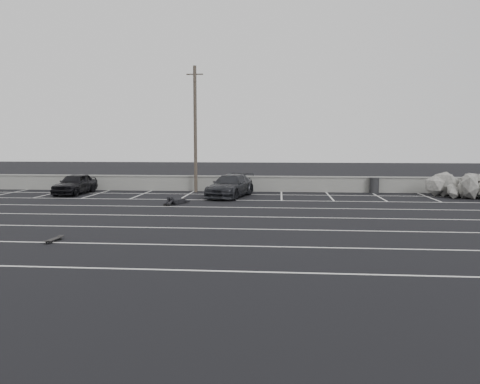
# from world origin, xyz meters

# --- Properties ---
(ground) EXTENTS (120.00, 120.00, 0.00)m
(ground) POSITION_xyz_m (0.00, 0.00, 0.00)
(ground) COLOR black
(ground) RESTS_ON ground
(seawall) EXTENTS (50.00, 0.45, 1.06)m
(seawall) POSITION_xyz_m (0.00, 14.00, 0.55)
(seawall) COLOR gray
(seawall) RESTS_ON ground
(stall_lines) EXTENTS (36.00, 20.05, 0.01)m
(stall_lines) POSITION_xyz_m (-0.08, 4.41, 0.00)
(stall_lines) COLOR silver
(stall_lines) RESTS_ON ground
(car_left) EXTENTS (1.79, 4.04, 1.35)m
(car_left) POSITION_xyz_m (-9.36, 11.31, 0.68)
(car_left) COLOR black
(car_left) RESTS_ON ground
(car_right) EXTENTS (3.02, 5.07, 1.38)m
(car_right) POSITION_xyz_m (0.85, 10.60, 0.69)
(car_right) COLOR black
(car_right) RESTS_ON ground
(utility_pole) EXTENTS (1.12, 0.22, 8.37)m
(utility_pole) POSITION_xyz_m (-1.77, 13.20, 4.24)
(utility_pole) COLOR #4C4238
(utility_pole) RESTS_ON ground
(trash_bin) EXTENTS (0.88, 0.88, 1.03)m
(trash_bin) POSITION_xyz_m (10.12, 13.55, 0.52)
(trash_bin) COLOR #252628
(trash_bin) RESTS_ON ground
(riprap_pile) EXTENTS (5.11, 4.14, 1.36)m
(riprap_pile) POSITION_xyz_m (15.52, 11.76, 0.56)
(riprap_pile) COLOR gray
(riprap_pile) RESTS_ON ground
(person) EXTENTS (2.53, 2.99, 0.47)m
(person) POSITION_xyz_m (-1.65, 7.31, 0.24)
(person) COLOR black
(person) RESTS_ON ground
(skateboard) EXTENTS (0.30, 0.84, 0.10)m
(skateboard) POSITION_xyz_m (-3.77, -2.84, 0.08)
(skateboard) COLOR black
(skateboard) RESTS_ON ground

